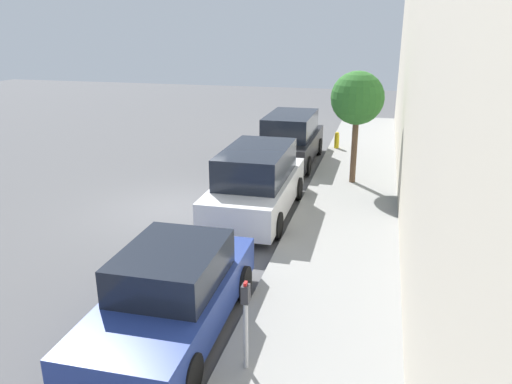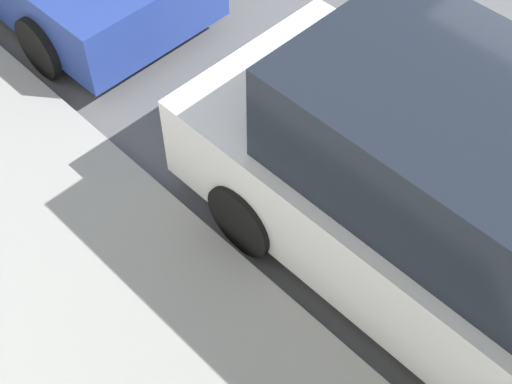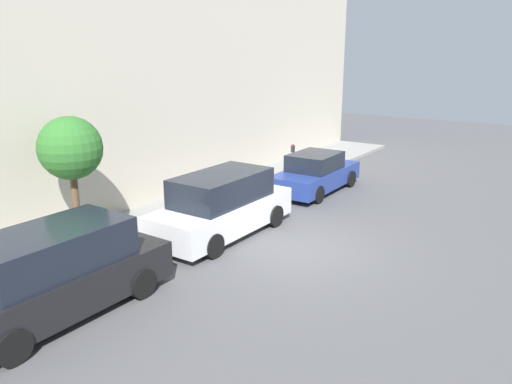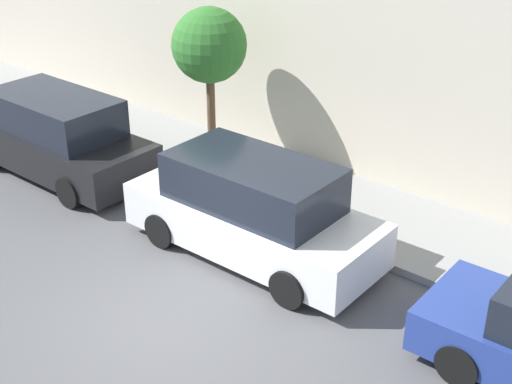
# 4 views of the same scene
# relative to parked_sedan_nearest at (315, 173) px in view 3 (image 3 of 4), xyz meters

# --- Properties ---
(ground_plane) EXTENTS (60.00, 60.00, 0.00)m
(ground_plane) POSITION_rel_parked_sedan_nearest_xyz_m (-2.42, 5.66, -0.72)
(ground_plane) COLOR #515154
(sidewalk) EXTENTS (2.77, 32.00, 0.15)m
(sidewalk) POSITION_rel_parked_sedan_nearest_xyz_m (2.47, 5.66, -0.65)
(sidewalk) COLOR gray
(sidewalk) RESTS_ON ground_plane
(parked_sedan_nearest) EXTENTS (1.92, 4.53, 1.54)m
(parked_sedan_nearest) POSITION_rel_parked_sedan_nearest_xyz_m (0.00, 0.00, 0.00)
(parked_sedan_nearest) COLOR navy
(parked_sedan_nearest) RESTS_ON ground_plane
(parked_minivan_second) EXTENTS (2.02, 4.92, 1.90)m
(parked_minivan_second) POSITION_rel_parked_sedan_nearest_xyz_m (-0.01, 5.87, 0.20)
(parked_minivan_second) COLOR silver
(parked_minivan_second) RESTS_ON ground_plane
(parked_minivan_third) EXTENTS (2.02, 4.91, 1.90)m
(parked_minivan_third) POSITION_rel_parked_sedan_nearest_xyz_m (-0.13, 11.55, 0.20)
(parked_minivan_third) COLOR black
(parked_minivan_third) RESTS_ON ground_plane
(parking_meter_near) EXTENTS (0.11, 0.15, 1.44)m
(parking_meter_near) POSITION_rel_parked_sedan_nearest_xyz_m (1.53, -0.82, 0.31)
(parking_meter_near) COLOR #ADADB2
(parking_meter_near) RESTS_ON sidewalk
(street_tree) EXTENTS (1.68, 1.68, 3.59)m
(street_tree) POSITION_rel_parked_sedan_nearest_xyz_m (2.41, 9.14, 2.15)
(street_tree) COLOR brown
(street_tree) RESTS_ON sidewalk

